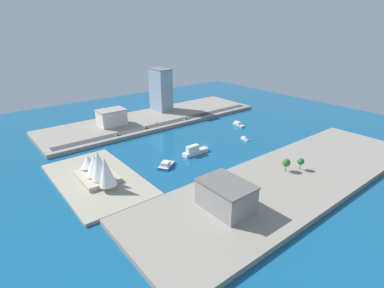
% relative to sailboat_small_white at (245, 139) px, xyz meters
% --- Properties ---
extents(ground_plane, '(440.00, 440.00, 0.00)m').
position_rel_sailboat_small_white_xyz_m(ground_plane, '(15.15, 33.69, -1.07)').
color(ground_plane, '#145684').
extents(quay_west, '(70.00, 240.00, 3.32)m').
position_rel_sailboat_small_white_xyz_m(quay_west, '(-72.18, 33.69, 0.59)').
color(quay_west, gray).
rests_on(quay_west, ground_plane).
extents(quay_east, '(70.00, 240.00, 3.32)m').
position_rel_sailboat_small_white_xyz_m(quay_east, '(102.47, 33.69, 0.59)').
color(quay_east, gray).
rests_on(quay_east, ground_plane).
extents(peninsula_point, '(88.73, 49.28, 2.00)m').
position_rel_sailboat_small_white_xyz_m(peninsula_point, '(9.56, 136.14, -0.07)').
color(peninsula_point, '#A89E89').
rests_on(peninsula_point, ground_plane).
extents(road_strip, '(9.18, 228.00, 0.15)m').
position_rel_sailboat_small_white_xyz_m(road_strip, '(77.23, 33.69, 2.32)').
color(road_strip, '#38383D').
rests_on(road_strip, quay_east).
extents(sailboat_small_white, '(10.07, 3.95, 12.23)m').
position_rel_sailboat_small_white_xyz_m(sailboat_small_white, '(0.00, 0.00, 0.00)').
color(sailboat_small_white, white).
rests_on(sailboat_small_white, ground_plane).
extents(yacht_sleek_gray, '(16.09, 6.47, 3.95)m').
position_rel_sailboat_small_white_xyz_m(yacht_sleek_gray, '(31.26, -24.97, 0.44)').
color(yacht_sleek_gray, '#999EA3').
rests_on(yacht_sleek_gray, ground_plane).
extents(ferry_white_commuter, '(6.49, 25.64, 8.02)m').
position_rel_sailboat_small_white_xyz_m(ferry_white_commuter, '(3.34, 56.16, 1.79)').
color(ferry_white_commuter, silver).
rests_on(ferry_white_commuter, ground_plane).
extents(catamaran_blue, '(14.98, 16.94, 4.51)m').
position_rel_sailboat_small_white_xyz_m(catamaran_blue, '(-1.53, 87.51, 0.52)').
color(catamaran_blue, blue).
rests_on(catamaran_blue, ground_plane).
extents(carpark_squat_concrete, '(29.99, 21.50, 15.81)m').
position_rel_sailboat_small_white_xyz_m(carpark_squat_concrete, '(-70.62, 94.21, 10.18)').
color(carpark_squat_concrete, gray).
rests_on(carpark_squat_concrete, quay_west).
extents(tower_tall_glass, '(27.57, 16.63, 48.21)m').
position_rel_sailboat_small_white_xyz_m(tower_tall_glass, '(123.17, 10.17, 26.38)').
color(tower_tall_glass, '#8C9EB2').
rests_on(tower_tall_glass, quay_east).
extents(hotel_broad_white, '(19.12, 26.98, 15.90)m').
position_rel_sailboat_small_white_xyz_m(hotel_broad_white, '(106.57, 80.40, 10.23)').
color(hotel_broad_white, silver).
rests_on(hotel_broad_white, quay_east).
extents(pickup_red, '(2.15, 4.86, 1.58)m').
position_rel_sailboat_small_white_xyz_m(pickup_red, '(74.09, -13.10, 3.18)').
color(pickup_red, black).
rests_on(pickup_red, road_strip).
extents(sedan_silver, '(1.94, 4.44, 1.63)m').
position_rel_sailboat_small_white_xyz_m(sedan_silver, '(74.18, 90.03, 3.18)').
color(sedan_silver, black).
rests_on(sedan_silver, road_strip).
extents(taxi_yellow_cab, '(1.87, 4.30, 1.60)m').
position_rel_sailboat_small_white_xyz_m(taxi_yellow_cab, '(75.45, 59.04, 3.17)').
color(taxi_yellow_cab, black).
rests_on(taxi_yellow_cab, road_strip).
extents(van_white, '(2.11, 5.16, 1.55)m').
position_rel_sailboat_small_white_xyz_m(van_white, '(74.14, 11.07, 3.15)').
color(van_white, black).
rests_on(van_white, road_strip).
extents(traffic_light_waterfront, '(0.36, 0.36, 6.50)m').
position_rel_sailboat_small_white_xyz_m(traffic_light_waterfront, '(71.79, 49.34, 6.59)').
color(traffic_light_waterfront, black).
rests_on(traffic_light_waterfront, quay_east).
extents(opera_landmark, '(44.95, 22.32, 22.86)m').
position_rel_sailboat_small_white_xyz_m(opera_landmark, '(6.26, 136.14, 10.05)').
color(opera_landmark, '#BCAD93').
rests_on(opera_landmark, peninsula_point).
extents(park_tree_cluster, '(10.19, 15.07, 9.16)m').
position_rel_sailboat_small_white_xyz_m(park_tree_cluster, '(-66.40, 25.72, 8.51)').
color(park_tree_cluster, brown).
rests_on(park_tree_cluster, quay_west).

